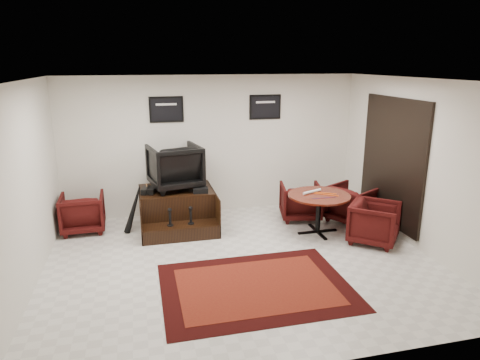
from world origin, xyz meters
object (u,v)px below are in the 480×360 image
object	(u,v)px
shine_podium	(177,210)
table_chair_back	(300,200)
table_chair_window	(351,202)
table_chair_corner	(375,221)
meeting_table	(319,199)
shine_chair	(175,164)
armchair_side	(83,211)

from	to	relation	value
shine_podium	table_chair_back	size ratio (longest dim) A/B	1.81
shine_podium	table_chair_window	distance (m)	3.38
table_chair_back	table_chair_corner	size ratio (longest dim) A/B	0.99
table_chair_back	meeting_table	bearing A→B (deg)	105.63
shine_chair	armchair_side	distance (m)	1.89
meeting_table	table_chair_back	world-z (taller)	table_chair_back
table_chair_window	table_chair_corner	xyz separation A→B (m)	(-0.09, -1.01, -0.01)
armchair_side	table_chair_window	bearing A→B (deg)	169.76
table_chair_corner	table_chair_back	bearing A→B (deg)	70.43
table_chair_window	table_chair_corner	size ratio (longest dim) A/B	1.01
shine_chair	table_chair_window	world-z (taller)	shine_chair
table_chair_window	table_chair_back	bearing A→B (deg)	38.01
shine_podium	table_chair_back	world-z (taller)	table_chair_back
table_chair_back	table_chair_window	size ratio (longest dim) A/B	0.98
table_chair_window	table_chair_corner	world-z (taller)	table_chair_window
meeting_table	table_chair_corner	distance (m)	1.03
armchair_side	shine_chair	bearing A→B (deg)	177.38
shine_chair	table_chair_back	bearing A→B (deg)	161.56
shine_chair	armchair_side	xyz separation A→B (m)	(-1.72, 0.02, -0.79)
shine_podium	table_chair_window	world-z (taller)	table_chair_window
shine_podium	armchair_side	world-z (taller)	armchair_side
armchair_side	table_chair_back	bearing A→B (deg)	173.39
meeting_table	table_chair_window	bearing A→B (deg)	23.73
shine_chair	table_chair_back	distance (m)	2.57
shine_podium	table_chair_corner	world-z (taller)	table_chair_corner
table_chair_corner	shine_podium	bearing A→B (deg)	104.52
shine_chair	table_chair_window	size ratio (longest dim) A/B	1.16
table_chair_back	table_chair_window	world-z (taller)	table_chair_window
shine_podium	table_chair_back	xyz separation A→B (m)	(2.43, -0.17, 0.07)
meeting_table	table_chair_corner	xyz separation A→B (m)	(0.77, -0.64, -0.25)
table_chair_back	table_chair_corner	world-z (taller)	table_chair_corner
shine_podium	table_chair_corner	xyz separation A→B (m)	(3.24, -1.58, 0.07)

